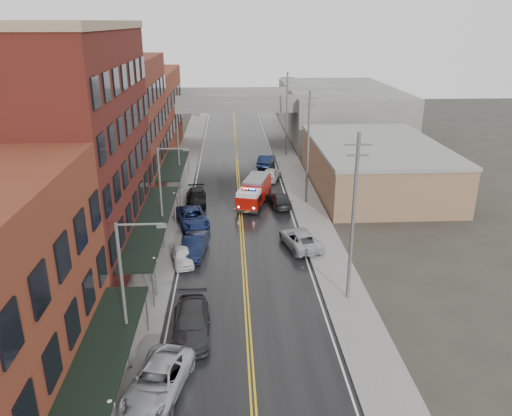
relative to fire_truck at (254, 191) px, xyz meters
name	(u,v)px	position (x,y,z in m)	size (l,w,h in m)	color
road	(241,221)	(-1.55, -5.03, -1.43)	(11.00, 160.00, 0.02)	black
sidewalk_left	(167,222)	(-8.85, -5.03, -1.37)	(3.00, 160.00, 0.15)	slate
sidewalk_right	(314,219)	(5.75, -5.03, -1.37)	(3.00, 160.00, 0.15)	slate
curb_left	(184,222)	(-7.20, -5.03, -1.37)	(0.30, 160.00, 0.15)	gray
curb_right	(298,220)	(4.10, -5.03, -1.37)	(0.30, 160.00, 0.15)	gray
brick_building_b	(72,152)	(-14.85, -12.03, 7.56)	(9.00, 20.00, 18.00)	#4F1915
brick_building_c	(119,126)	(-14.85, 5.47, 6.06)	(9.00, 15.00, 15.00)	brown
brick_building_far	(145,113)	(-14.85, 22.97, 4.56)	(9.00, 20.00, 12.00)	brown
tan_building	(375,167)	(14.45, 4.97, 1.06)	(14.00, 22.00, 5.00)	#8F6C4D
right_far_block	(339,111)	(16.45, 34.97, 2.56)	(18.00, 30.00, 8.00)	slate
awning_0	(96,373)	(-9.04, -31.03, 1.55)	(2.60, 16.00, 3.09)	black
awning_1	(152,222)	(-9.04, -12.03, 1.55)	(2.60, 18.00, 3.09)	black
awning_2	(174,165)	(-9.04, 5.47, 1.54)	(2.60, 13.00, 3.09)	black
globe_lamp_0	(111,415)	(-7.95, -33.03, 0.87)	(0.44, 0.44, 3.12)	#59595B
globe_lamp_1	(155,268)	(-7.95, -19.03, 0.87)	(0.44, 0.44, 3.12)	#59595B
globe_lamp_2	(175,201)	(-7.95, -5.03, 0.87)	(0.44, 0.44, 3.12)	#59595B
street_lamp_0	(128,289)	(-8.10, -27.03, 3.74)	(2.64, 0.22, 9.00)	#59595B
street_lamp_1	(164,192)	(-8.10, -11.03, 3.74)	(2.64, 0.22, 9.00)	#59595B
street_lamp_2	(181,147)	(-8.10, 4.97, 3.74)	(2.64, 0.22, 9.00)	#59595B
utility_pole_0	(353,216)	(5.65, -20.03, 4.87)	(1.80, 0.24, 12.00)	#59595B
utility_pole_1	(308,146)	(5.65, -0.03, 4.87)	(1.80, 0.24, 12.00)	#59595B
utility_pole_2	(287,113)	(5.65, 19.97, 4.87)	(1.80, 0.24, 12.00)	#59595B
overpass	(235,108)	(-1.55, 26.97, 4.54)	(40.00, 10.00, 7.50)	slate
fire_truck	(254,191)	(0.00, 0.00, 0.00)	(4.42, 7.64, 2.66)	#9C0E07
parked_car_left_2	(158,381)	(-6.55, -29.05, -0.64)	(2.64, 5.73, 1.59)	#B3B6BC
parked_car_left_3	(191,322)	(-5.15, -23.73, -0.60)	(2.35, 5.77, 1.68)	#29292C
parked_car_left_4	(182,256)	(-6.55, -13.83, -0.77)	(1.58, 3.91, 1.33)	white
parked_car_left_5	(194,245)	(-5.67, -12.23, -0.62)	(1.74, 5.00, 1.65)	black
parked_car_left_6	(192,217)	(-6.27, -5.69, -0.65)	(2.64, 5.72, 1.59)	#152150
parked_car_left_7	(196,198)	(-6.24, 0.17, -0.68)	(2.13, 5.24, 1.52)	black
parked_car_right_0	(300,239)	(3.45, -11.23, -0.68)	(2.53, 5.48, 1.52)	#AEB1B7
parked_car_right_1	(280,200)	(2.68, -0.83, -0.75)	(1.94, 4.78, 1.39)	black
parked_car_right_2	(271,174)	(2.53, 8.37, -0.64)	(1.88, 4.67, 1.59)	silver
parked_car_right_3	(266,160)	(2.40, 14.70, -0.62)	(1.74, 4.98, 1.64)	black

